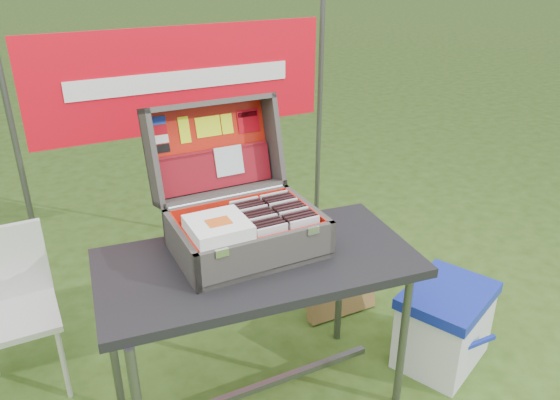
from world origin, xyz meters
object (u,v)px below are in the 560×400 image
table (259,338)px  cooler (444,325)px  chair (17,320)px  suitcase (240,185)px  cardboard_box (339,278)px

table → cooler: size_ratio=2.69×
chair → suitcase: bearing=-27.8°
suitcase → cooler: (0.97, -0.26, -0.86)m
chair → cardboard_box: 1.66m
suitcase → cardboard_box: suitcase is taller
suitcase → cardboard_box: 1.16m
table → suitcase: (-0.01, 0.14, 0.67)m
cardboard_box → cooler: bearing=-66.4°
cardboard_box → table: bearing=-146.4°
cooler → chair: chair is taller
table → chair: bearing=152.9°
suitcase → cooler: bearing=-14.8°
table → suitcase: suitcase is taller
cooler → cardboard_box: (-0.25, 0.59, 0.01)m
table → chair: size_ratio=1.61×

